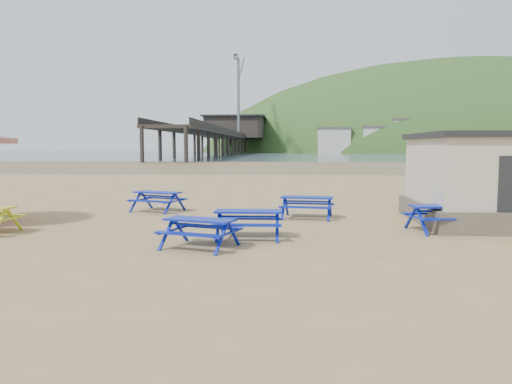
{
  "coord_description": "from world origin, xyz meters",
  "views": [
    {
      "loc": [
        2.2,
        -16.79,
        2.68
      ],
      "look_at": [
        1.1,
        1.5,
        1.0
      ],
      "focal_mm": 35.0,
      "sensor_mm": 36.0,
      "label": 1
    }
  ],
  "objects": [
    {
      "name": "sea",
      "position": [
        0.0,
        170.0,
        0.01
      ],
      "size": [
        400.0,
        400.0,
        0.0
      ],
      "primitive_type": "plane",
      "color": "#495B68",
      "rests_on": "ground"
    },
    {
      "name": "pier",
      "position": [
        -17.99,
        178.23,
        5.46
      ],
      "size": [
        24.0,
        220.0,
        39.29
      ],
      "color": "black",
      "rests_on": "ground"
    },
    {
      "name": "wet_sand",
      "position": [
        0.0,
        55.0,
        0.0
      ],
      "size": [
        400.0,
        400.0,
        0.0
      ],
      "primitive_type": "plane",
      "color": "olive",
      "rests_on": "ground"
    },
    {
      "name": "picnic_table_blue_b",
      "position": [
        3.0,
        1.81,
        0.4
      ],
      "size": [
        2.13,
        1.82,
        0.81
      ],
      "rotation": [
        0.0,
        0.0,
        -0.15
      ],
      "color": "#093592",
      "rests_on": "ground"
    },
    {
      "name": "picnic_table_blue_d",
      "position": [
        1.11,
        -2.39,
        0.41
      ],
      "size": [
        1.97,
        1.59,
        0.82
      ],
      "rotation": [
        0.0,
        0.0,
        0.01
      ],
      "color": "#093592",
      "rests_on": "ground"
    },
    {
      "name": "picnic_table_blue_f",
      "position": [
        7.14,
        -0.91,
        0.42
      ],
      "size": [
        2.27,
        1.96,
        0.84
      ],
      "rotation": [
        0.0,
        0.0,
        0.19
      ],
      "color": "#093592",
      "rests_on": "ground"
    },
    {
      "name": "picnic_table_blue_e",
      "position": [
        -0.06,
        -3.88,
        0.39
      ],
      "size": [
        2.24,
        2.01,
        0.78
      ],
      "rotation": [
        0.0,
        0.0,
        -0.32
      ],
      "color": "#093592",
      "rests_on": "ground"
    },
    {
      "name": "picnic_table_blue_c",
      "position": [
        8.04,
        1.05,
        0.37
      ],
      "size": [
        2.02,
        1.75,
        0.75
      ],
      "rotation": [
        0.0,
        0.0,
        0.2
      ],
      "color": "#093592",
      "rests_on": "ground"
    },
    {
      "name": "headland_town",
      "position": [
        90.0,
        229.68,
        -9.91
      ],
      "size": [
        264.0,
        144.0,
        108.0
      ],
      "color": "#2D4C1E",
      "rests_on": "ground"
    },
    {
      "name": "ground",
      "position": [
        0.0,
        0.0,
        0.0
      ],
      "size": [
        400.0,
        400.0,
        0.0
      ],
      "primitive_type": "plane",
      "color": "tan",
      "rests_on": "ground"
    },
    {
      "name": "picnic_table_blue_a",
      "position": [
        -3.09,
        3.43,
        0.41
      ],
      "size": [
        2.37,
        2.16,
        0.82
      ],
      "rotation": [
        0.0,
        0.0,
        -0.36
      ],
      "color": "#093592",
      "rests_on": "ground"
    }
  ]
}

